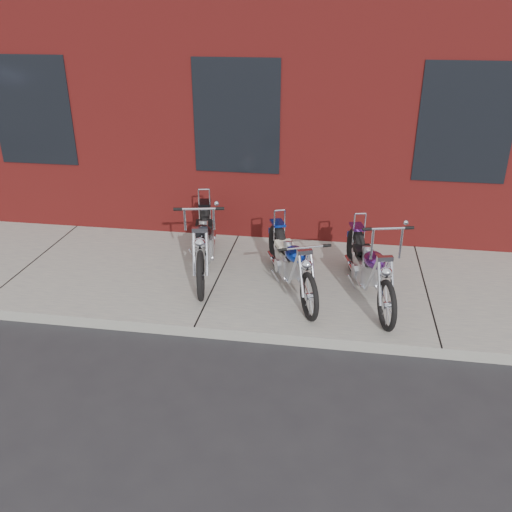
# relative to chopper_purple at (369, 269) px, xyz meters

# --- Properties ---
(ground) EXTENTS (120.00, 120.00, 0.00)m
(ground) POSITION_rel_chopper_purple_xyz_m (-2.16, -1.17, -0.55)
(ground) COLOR #29292C
(ground) RESTS_ON ground
(sidewalk) EXTENTS (22.00, 3.00, 0.15)m
(sidewalk) POSITION_rel_chopper_purple_xyz_m (-2.16, 0.33, -0.48)
(sidewalk) COLOR gray
(sidewalk) RESTS_ON ground
(chopper_purple) EXTENTS (0.73, 2.20, 1.26)m
(chopper_purple) POSITION_rel_chopper_purple_xyz_m (0.00, 0.00, 0.00)
(chopper_purple) COLOR black
(chopper_purple) RESTS_ON sidewalk
(chopper_blue) EXTENTS (0.93, 2.09, 0.96)m
(chopper_blue) POSITION_rel_chopper_purple_xyz_m (-1.07, 0.04, -0.01)
(chopper_blue) COLOR black
(chopper_blue) RESTS_ON sidewalk
(chopper_third) EXTENTS (0.72, 2.39, 1.23)m
(chopper_third) POSITION_rel_chopper_purple_xyz_m (-2.42, 0.45, 0.03)
(chopper_third) COLOR black
(chopper_third) RESTS_ON sidewalk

